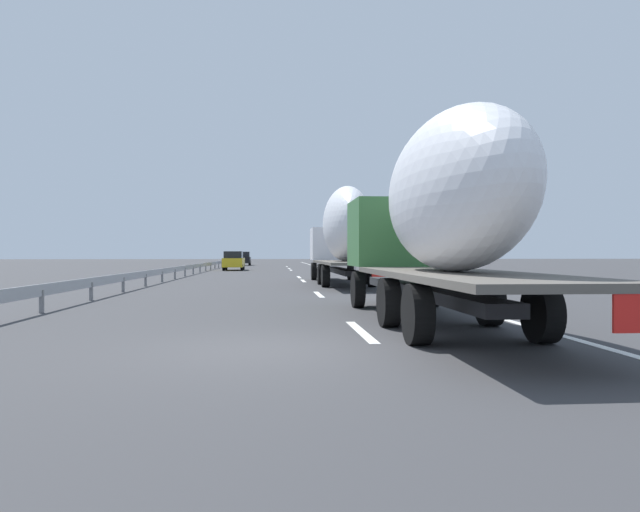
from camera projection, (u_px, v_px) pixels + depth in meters
The scene contains 18 objects.
ground_plane at pixel (272, 272), 49.09m from camera, with size 260.00×260.00×0.00m, color #38383A.
lane_stripe_0 at pixel (361, 331), 11.37m from camera, with size 3.20×0.20×0.01m, color white.
lane_stripe_1 at pixel (319, 294), 21.75m from camera, with size 3.20×0.20×0.01m, color white.
lane_stripe_2 at pixel (303, 281), 32.82m from camera, with size 3.20×0.20×0.01m, color white.
lane_stripe_3 at pixel (299, 277), 37.92m from camera, with size 3.20×0.20×0.01m, color white.
lane_stripe_4 at pixel (291, 270), 54.70m from camera, with size 3.20×0.20×0.01m, color white.
lane_stripe_5 at pixel (289, 269), 60.79m from camera, with size 3.20×0.20×0.01m, color white.
lane_stripe_6 at pixel (287, 266), 70.73m from camera, with size 3.20×0.20×0.01m, color white.
edge_line_right at pixel (330, 270), 54.53m from camera, with size 110.00×0.20×0.01m, color white.
truck_lead at pixel (343, 232), 28.86m from camera, with size 14.07×2.55×4.82m.
truck_trailing at pixel (437, 212), 12.35m from camera, with size 12.35×2.55×4.35m.
car_yellow_coupe at pixel (234, 261), 54.35m from camera, with size 4.74×1.90×1.81m.
car_black_suv at pixel (244, 259), 77.34m from camera, with size 4.06×1.74×1.87m.
road_sign at pixel (355, 245), 46.11m from camera, with size 0.10×0.90×3.30m.
tree_0 at pixel (364, 234), 76.33m from camera, with size 3.65×3.65×6.83m.
tree_1 at pixel (335, 241), 95.79m from camera, with size 2.68×2.68×5.79m.
tree_2 at pixel (412, 220), 46.39m from camera, with size 2.48×2.48×6.96m.
guardrail_median at pixel (206, 265), 51.58m from camera, with size 94.00×0.10×0.76m.
Camera 1 is at (-9.26, -0.04, 1.55)m, focal length 31.99 mm.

